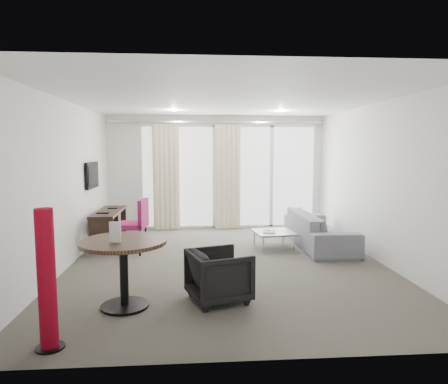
{
  "coord_description": "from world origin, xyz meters",
  "views": [
    {
      "loc": [
        -0.52,
        -6.29,
        1.85
      ],
      "look_at": [
        0.0,
        0.6,
        1.1
      ],
      "focal_mm": 32.0,
      "sensor_mm": 36.0,
      "label": 1
    }
  ],
  "objects": [
    {
      "name": "floor",
      "position": [
        0.0,
        0.0,
        0.0
      ],
      "size": [
        5.0,
        6.0,
        0.0
      ],
      "primitive_type": "cube",
      "color": "#514D44",
      "rests_on": "ground"
    },
    {
      "name": "ceiling",
      "position": [
        0.0,
        0.0,
        2.6
      ],
      "size": [
        5.0,
        6.0,
        0.0
      ],
      "primitive_type": "cube",
      "color": "white",
      "rests_on": "ground"
    },
    {
      "name": "wall_left",
      "position": [
        -2.5,
        0.0,
        1.3
      ],
      "size": [
        0.0,
        6.0,
        2.6
      ],
      "primitive_type": "cube",
      "color": "silver",
      "rests_on": "ground"
    },
    {
      "name": "wall_right",
      "position": [
        2.5,
        0.0,
        1.3
      ],
      "size": [
        0.0,
        6.0,
        2.6
      ],
      "primitive_type": "cube",
      "color": "silver",
      "rests_on": "ground"
    },
    {
      "name": "wall_front",
      "position": [
        0.0,
        -3.0,
        1.3
      ],
      "size": [
        5.0,
        0.0,
        2.6
      ],
      "primitive_type": "cube",
      "color": "silver",
      "rests_on": "ground"
    },
    {
      "name": "window_panel",
      "position": [
        0.3,
        2.98,
        1.2
      ],
      "size": [
        4.0,
        0.02,
        2.38
      ],
      "primitive_type": null,
      "color": "white",
      "rests_on": "ground"
    },
    {
      "name": "window_frame",
      "position": [
        0.3,
        2.97,
        1.2
      ],
      "size": [
        4.1,
        0.06,
        2.44
      ],
      "primitive_type": null,
      "color": "white",
      "rests_on": "ground"
    },
    {
      "name": "curtain_left",
      "position": [
        -1.15,
        2.82,
        1.2
      ],
      "size": [
        0.6,
        0.2,
        2.38
      ],
      "primitive_type": null,
      "color": "beige",
      "rests_on": "ground"
    },
    {
      "name": "curtain_right",
      "position": [
        0.25,
        2.82,
        1.2
      ],
      "size": [
        0.6,
        0.2,
        2.38
      ],
      "primitive_type": null,
      "color": "beige",
      "rests_on": "ground"
    },
    {
      "name": "curtain_track",
      "position": [
        0.0,
        2.82,
        2.45
      ],
      "size": [
        4.8,
        0.04,
        0.04
      ],
      "primitive_type": null,
      "color": "#B2B2B7",
      "rests_on": "ceiling"
    },
    {
      "name": "downlight_a",
      "position": [
        -0.9,
        1.6,
        2.59
      ],
      "size": [
        0.12,
        0.12,
        0.02
      ],
      "primitive_type": "cylinder",
      "color": "#FFE0B2",
      "rests_on": "ceiling"
    },
    {
      "name": "downlight_b",
      "position": [
        1.2,
        1.6,
        2.59
      ],
      "size": [
        0.12,
        0.12,
        0.02
      ],
      "primitive_type": "cylinder",
      "color": "#FFE0B2",
      "rests_on": "ceiling"
    },
    {
      "name": "desk",
      "position": [
        -2.16,
        1.41,
        0.33
      ],
      "size": [
        0.44,
        1.42,
        0.67
      ],
      "primitive_type": null,
      "color": "black",
      "rests_on": "floor"
    },
    {
      "name": "tv",
      "position": [
        -2.46,
        1.45,
        1.35
      ],
      "size": [
        0.05,
        0.8,
        0.5
      ],
      "primitive_type": null,
      "color": "black",
      "rests_on": "wall_left"
    },
    {
      "name": "desk_chair",
      "position": [
        -1.64,
        0.79,
        0.49
      ],
      "size": [
        0.6,
        0.57,
        0.97
      ],
      "primitive_type": null,
      "rotation": [
        0.0,
        0.0,
        -0.14
      ],
      "color": "#8D1951",
      "rests_on": "floor"
    },
    {
      "name": "round_table",
      "position": [
        -1.34,
        -1.7,
        0.4
      ],
      "size": [
        1.29,
        1.29,
        0.8
      ],
      "primitive_type": null,
      "rotation": [
        0.0,
        0.0,
        0.36
      ],
      "color": "#3B2517",
      "rests_on": "floor"
    },
    {
      "name": "menu_card",
      "position": [
        -1.41,
        -1.81,
        0.72
      ],
      "size": [
        0.13,
        0.04,
        0.24
      ],
      "primitive_type": null,
      "rotation": [
        0.0,
        0.0,
        -0.15
      ],
      "color": "white",
      "rests_on": "round_table"
    },
    {
      "name": "red_lamp",
      "position": [
        -1.87,
        -2.64,
        0.66
      ],
      "size": [
        0.28,
        0.28,
        1.32
      ],
      "primitive_type": "cylinder",
      "rotation": [
        0.0,
        0.0,
        0.05
      ],
      "color": "maroon",
      "rests_on": "floor"
    },
    {
      "name": "tub_armchair",
      "position": [
        -0.22,
        -1.58,
        0.32
      ],
      "size": [
        0.87,
        0.85,
        0.63
      ],
      "primitive_type": "imported",
      "rotation": [
        0.0,
        0.0,
        1.88
      ],
      "color": "black",
      "rests_on": "floor"
    },
    {
      "name": "coffee_table",
      "position": [
        0.95,
        0.92,
        0.16
      ],
      "size": [
        0.79,
        0.79,
        0.32
      ],
      "primitive_type": null,
      "rotation": [
        0.0,
        0.0,
        0.12
      ],
      "color": "gray",
      "rests_on": "floor"
    },
    {
      "name": "remote",
      "position": [
        0.85,
        0.99,
        0.36
      ],
      "size": [
        0.08,
        0.17,
        0.02
      ],
      "primitive_type": null,
      "rotation": [
        0.0,
        0.0,
        0.22
      ],
      "color": "black",
      "rests_on": "coffee_table"
    },
    {
      "name": "magazine",
      "position": [
        0.86,
        0.88,
        0.36
      ],
      "size": [
        0.27,
        0.31,
        0.02
      ],
      "primitive_type": null,
      "rotation": [
        0.0,
        0.0,
        -0.23
      ],
      "color": "gray",
      "rests_on": "coffee_table"
    },
    {
      "name": "sofa",
      "position": [
        1.85,
        1.04,
        0.32
      ],
      "size": [
        0.86,
        2.2,
        0.64
      ],
      "primitive_type": "imported",
      "rotation": [
        0.0,
        0.0,
        1.57
      ],
      "color": "slate",
      "rests_on": "floor"
    },
    {
      "name": "terrace_slab",
      "position": [
        0.3,
        4.5,
        -0.06
      ],
      "size": [
        5.6,
        3.0,
        0.12
      ],
      "primitive_type": "cube",
      "color": "#4D4D50",
      "rests_on": "ground"
    },
    {
      "name": "rattan_chair_a",
      "position": [
        1.2,
        4.6,
        0.43
      ],
      "size": [
        0.74,
        0.74,
        0.87
      ],
      "primitive_type": null,
      "rotation": [
        0.0,
        0.0,
        -0.29
      ],
      "color": "#402C1E",
      "rests_on": "terrace_slab"
    },
    {
      "name": "rattan_chair_b",
      "position": [
        1.61,
        4.31,
        0.41
      ],
      "size": [
        0.59,
        0.59,
        0.81
      ],
      "primitive_type": null,
      "rotation": [
        0.0,
        0.0,
        -0.07
      ],
      "color": "#402C1E",
      "rests_on": "terrace_slab"
    },
    {
      "name": "rattan_table",
      "position": [
        0.91,
        4.27,
        0.27
      ],
      "size": [
        0.65,
        0.65,
        0.53
      ],
      "primitive_type": null,
      "rotation": [
        0.0,
        0.0,
        0.26
      ],
      "color": "#402C1E",
      "rests_on": "terrace_slab"
    },
    {
      "name": "balustrade",
      "position": [
        0.3,
        5.95,
        0.5
      ],
      "size": [
        5.5,
        0.06,
        1.05
      ],
      "primitive_type": null,
      "color": "#B2B2B7",
      "rests_on": "terrace_slab"
    }
  ]
}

